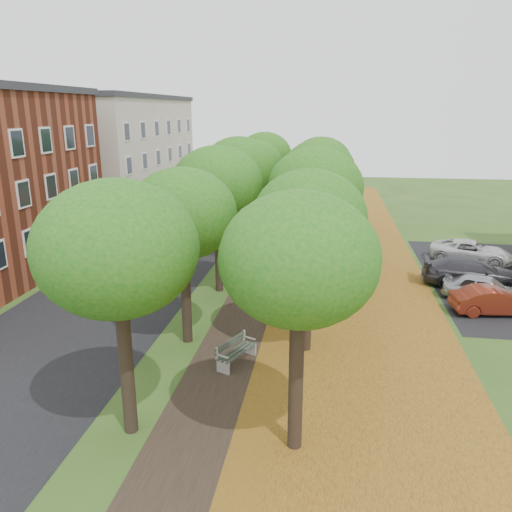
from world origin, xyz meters
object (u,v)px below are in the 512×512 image
(car_silver, at_px, (485,289))
(car_white, at_px, (471,252))
(car_red, at_px, (494,301))
(bench, at_px, (236,351))
(car_grey, at_px, (472,272))

(car_silver, height_order, car_white, car_white)
(car_red, relative_size, car_white, 0.79)
(bench, distance_m, car_silver, 13.49)
(bench, xyz_separation_m, car_red, (10.91, 6.38, 0.16))
(bench, relative_size, car_grey, 0.39)
(bench, xyz_separation_m, car_white, (12.02, 14.81, 0.20))
(bench, height_order, car_white, car_white)
(bench, height_order, car_red, car_red)
(car_silver, distance_m, car_grey, 2.38)
(car_silver, bearing_deg, car_grey, 20.53)
(bench, distance_m, car_white, 19.07)
(car_grey, height_order, car_white, car_grey)
(car_red, distance_m, car_white, 8.50)
(car_red, xyz_separation_m, car_grey, (0.00, 3.93, 0.11))
(car_red, xyz_separation_m, car_white, (1.11, 8.43, 0.04))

